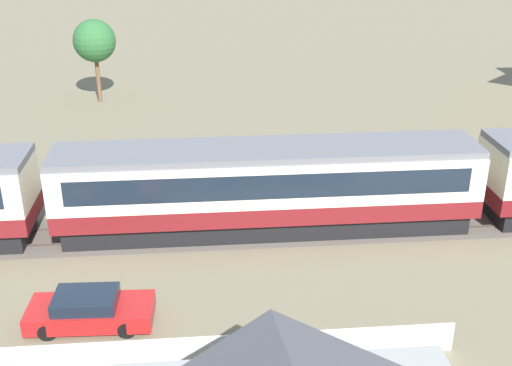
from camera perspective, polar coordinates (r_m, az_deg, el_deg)
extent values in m
cube|color=maroon|center=(28.24, 1.00, -1.74)|extent=(18.26, 3.15, 0.80)
cube|color=beige|center=(27.68, 1.02, 0.78)|extent=(18.26, 3.15, 1.91)
cube|color=#192330|center=(27.64, 1.03, 0.97)|extent=(16.80, 3.19, 1.07)
cube|color=slate|center=(27.26, 1.04, 2.92)|extent=(18.26, 2.96, 0.30)
cube|color=black|center=(28.61, 0.99, -3.26)|extent=(17.53, 2.71, 0.88)
cylinder|color=black|center=(29.20, 13.01, -3.36)|extent=(0.90, 0.18, 0.90)
cylinder|color=black|center=(30.41, 12.22, -2.13)|extent=(0.90, 0.18, 0.90)
cylinder|color=black|center=(28.04, -11.23, -4.38)|extent=(0.90, 0.18, 0.90)
cylinder|color=black|center=(29.31, -10.98, -3.06)|extent=(0.90, 0.18, 0.90)
cube|color=#665B51|center=(28.81, -9.80, -4.45)|extent=(138.39, 3.60, 0.01)
cube|color=#4C4238|center=(28.18, -9.90, -5.12)|extent=(138.39, 0.12, 0.04)
cube|color=#4C4238|center=(29.44, -9.71, -3.77)|extent=(138.39, 0.12, 0.04)
cube|color=red|center=(23.25, -14.46, -11.10)|extent=(4.33, 1.95, 0.61)
cube|color=#192330|center=(22.99, -14.91, -10.02)|extent=(2.19, 1.62, 0.44)
cylinder|color=black|center=(22.47, -11.40, -12.65)|extent=(0.62, 0.20, 0.62)
cylinder|color=black|center=(23.75, -10.89, -10.38)|extent=(0.62, 0.20, 0.62)
cylinder|color=black|center=(23.03, -18.08, -12.47)|extent=(0.62, 0.20, 0.62)
cylinder|color=black|center=(24.28, -17.18, -10.28)|extent=(0.62, 0.20, 0.62)
cylinder|color=brown|center=(48.03, -13.85, 9.05)|extent=(0.29, 0.29, 3.55)
sphere|color=#2D6633|center=(47.44, -14.17, 12.16)|extent=(2.98, 2.98, 2.98)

